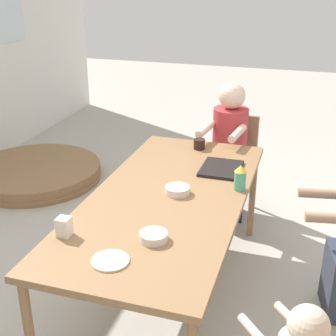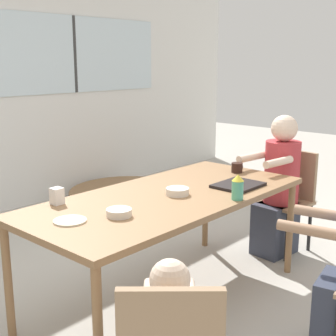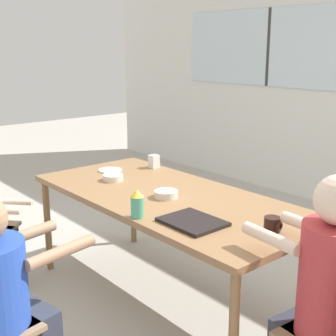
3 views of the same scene
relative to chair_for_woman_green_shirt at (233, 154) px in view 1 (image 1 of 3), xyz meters
name	(u,v)px [view 1 (image 1 of 3)]	position (x,y,z in m)	size (l,w,h in m)	color
ground_plane	(168,296)	(-1.41, 0.16, -0.52)	(16.00, 16.00, 0.00)	#B2ADA3
dining_table	(168,203)	(-1.41, 0.16, 0.19)	(2.01, 0.92, 0.76)	olive
chair_for_woman_green_shirt	(233,154)	(0.00, 0.00, 0.00)	(0.44, 0.44, 0.86)	#937556
person_woman_green_shirt	(228,157)	(-0.16, 0.02, 0.03)	(0.57, 0.36, 1.19)	#333847
food_tray_dark	(221,168)	(-0.93, -0.07, 0.25)	(0.33, 0.27, 0.02)	black
coffee_mug	(199,144)	(-0.58, 0.17, 0.28)	(0.09, 0.09, 0.08)	black
sippy_cup	(240,177)	(-1.20, -0.24, 0.33)	(0.08, 0.08, 0.16)	#4CA57F
milk_carton_small	(64,227)	(-2.02, 0.53, 0.30)	(0.07, 0.07, 0.10)	silver
bowl_white_shallow	(154,236)	(-1.92, 0.08, 0.27)	(0.15, 0.15, 0.04)	silver
bowl_cereal	(178,190)	(-1.37, 0.11, 0.27)	(0.15, 0.15, 0.05)	silver
plate_tortillas	(110,261)	(-2.16, 0.21, 0.25)	(0.18, 0.18, 0.01)	beige
folded_table_stack	(36,172)	(-0.01, 2.05, -0.44)	(1.35, 1.35, 0.15)	olive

